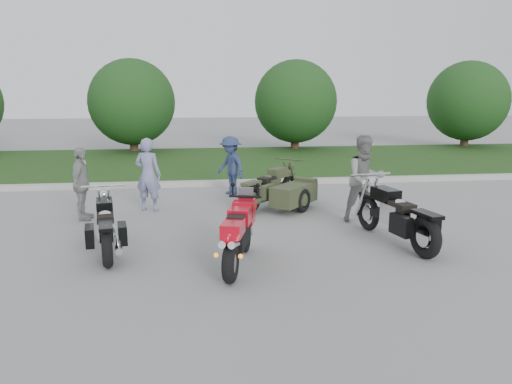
{
  "coord_description": "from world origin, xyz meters",
  "views": [
    {
      "loc": [
        -0.4,
        -8.25,
        2.79
      ],
      "look_at": [
        0.75,
        1.18,
        0.8
      ],
      "focal_mm": 35.0,
      "sensor_mm": 36.0,
      "label": 1
    }
  ],
  "objects": [
    {
      "name": "tree_mid_right",
      "position": [
        4.0,
        13.5,
        2.19
      ],
      "size": [
        3.6,
        3.6,
        4.0
      ],
      "color": "#3F2B1C",
      "rests_on": "ground"
    },
    {
      "name": "curb",
      "position": [
        0.0,
        6.0,
        0.07
      ],
      "size": [
        60.0,
        0.3,
        0.15
      ],
      "primitive_type": "cube",
      "color": "#AFADA4",
      "rests_on": "ground"
    },
    {
      "name": "tree_far_right",
      "position": [
        12.0,
        13.5,
        2.19
      ],
      "size": [
        3.6,
        3.6,
        4.0
      ],
      "color": "#3F2B1C",
      "rests_on": "ground"
    },
    {
      "name": "person_denim",
      "position": [
        0.52,
        4.77,
        0.77
      ],
      "size": [
        1.03,
        1.15,
        1.55
      ],
      "primitive_type": "imported",
      "rotation": [
        0.0,
        0.0,
        -1.0
      ],
      "color": "navy",
      "rests_on": "ground"
    },
    {
      "name": "cruiser_left",
      "position": [
        -1.94,
        0.16,
        0.44
      ],
      "size": [
        0.63,
        2.24,
        0.87
      ],
      "rotation": [
        0.0,
        0.0,
        0.18
      ],
      "color": "black",
      "rests_on": "ground"
    },
    {
      "name": "person_grey",
      "position": [
        3.13,
        1.72,
        0.91
      ],
      "size": [
        0.98,
        0.81,
        1.83
      ],
      "primitive_type": "imported",
      "rotation": [
        0.0,
        0.0,
        0.15
      ],
      "color": "gray",
      "rests_on": "ground"
    },
    {
      "name": "tree_mid_left",
      "position": [
        -3.0,
        13.5,
        2.19
      ],
      "size": [
        3.6,
        3.6,
        4.0
      ],
      "color": "#3F2B1C",
      "rests_on": "ground"
    },
    {
      "name": "person_back",
      "position": [
        -2.83,
        2.55,
        0.78
      ],
      "size": [
        0.44,
        0.94,
        1.57
      ],
      "primitive_type": "imported",
      "rotation": [
        0.0,
        0.0,
        1.5
      ],
      "color": "#959791",
      "rests_on": "ground"
    },
    {
      "name": "grass_strip",
      "position": [
        0.0,
        10.15,
        0.07
      ],
      "size": [
        60.0,
        8.0,
        0.14
      ],
      "primitive_type": "cube",
      "color": "#2B551D",
      "rests_on": "ground"
    },
    {
      "name": "sportbike_red",
      "position": [
        0.23,
        -0.76,
        0.56
      ],
      "size": [
        0.72,
        1.98,
        0.96
      ],
      "rotation": [
        0.0,
        0.0,
        -0.26
      ],
      "color": "black",
      "rests_on": "ground"
    },
    {
      "name": "cruiser_sidecar",
      "position": [
        1.61,
        2.95,
        0.41
      ],
      "size": [
        1.92,
        2.09,
        0.88
      ],
      "rotation": [
        0.0,
        0.0,
        -0.72
      ],
      "color": "black",
      "rests_on": "ground"
    },
    {
      "name": "person_stripe",
      "position": [
        -1.49,
        3.2,
        0.84
      ],
      "size": [
        0.72,
        0.59,
        1.69
      ],
      "primitive_type": "imported",
      "rotation": [
        0.0,
        0.0,
        2.8
      ],
      "color": "#787BA4",
      "rests_on": "ground"
    },
    {
      "name": "ground",
      "position": [
        0.0,
        0.0,
        0.0
      ],
      "size": [
        80.0,
        80.0,
        0.0
      ],
      "primitive_type": "plane",
      "color": "gray",
      "rests_on": "ground"
    },
    {
      "name": "cruiser_right",
      "position": [
        3.19,
        0.04,
        0.49
      ],
      "size": [
        0.76,
        2.48,
        0.96
      ],
      "rotation": [
        0.0,
        0.0,
        0.21
      ],
      "color": "black",
      "rests_on": "ground"
    }
  ]
}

